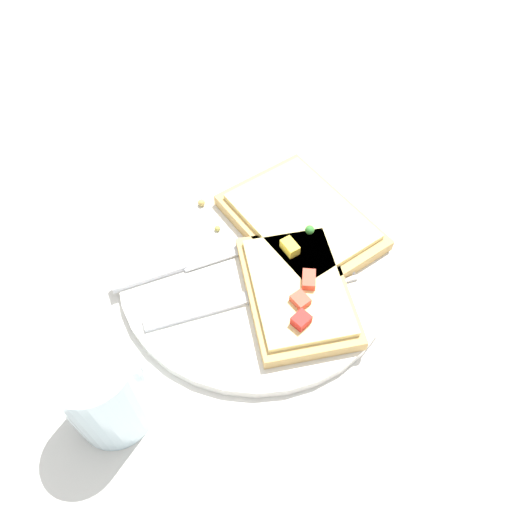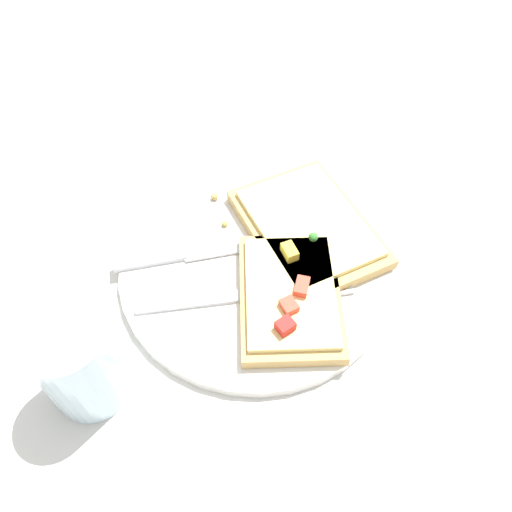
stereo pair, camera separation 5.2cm
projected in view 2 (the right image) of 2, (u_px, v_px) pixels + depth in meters
The scene contains 8 objects.
ground_plane at pixel (256, 268), 0.53m from camera, with size 4.00×4.00×0.00m, color beige.
plate at pixel (256, 265), 0.53m from camera, with size 0.29×0.29×0.01m.
fork at pixel (258, 294), 0.50m from camera, with size 0.20×0.12×0.01m.
knife at pixel (194, 252), 0.53m from camera, with size 0.19×0.10×0.01m.
pizza_slice_main at pixel (308, 227), 0.54m from camera, with size 0.14×0.18×0.03m.
pizza_slice_corner at pixel (291, 295), 0.49m from camera, with size 0.16×0.17×0.03m.
crumb_scatter at pixel (227, 203), 0.57m from camera, with size 0.04×0.05×0.01m.
drinking_glass at pixel (80, 363), 0.41m from camera, with size 0.07×0.07×0.10m.
Camera 2 is at (0.18, 0.25, 0.44)m, focal length 35.00 mm.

